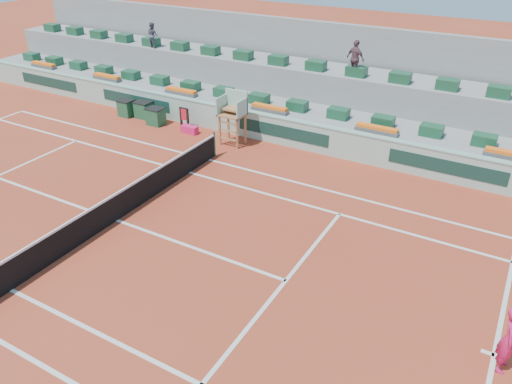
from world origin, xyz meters
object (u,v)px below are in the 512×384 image
Objects in this scene: player_bag at (190,129)px; umpire_chair at (233,111)px; tennis_player at (510,339)px; drink_cooler_a at (156,116)px.

umpire_chair reaches higher than player_bag.
tennis_player is (14.50, -7.77, 0.70)m from player_bag.
drink_cooler_a is (-2.09, 0.08, 0.24)m from player_bag.
umpire_chair reaches higher than tennis_player.
tennis_player reaches higher than drink_cooler_a.
umpire_chair is at bearing 147.08° from tennis_player.
player_bag is 0.96× the size of drink_cooler_a.
drink_cooler_a reaches higher than player_bag.
drink_cooler_a is (-4.54, 0.05, -1.12)m from umpire_chair.
umpire_chair reaches higher than drink_cooler_a.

